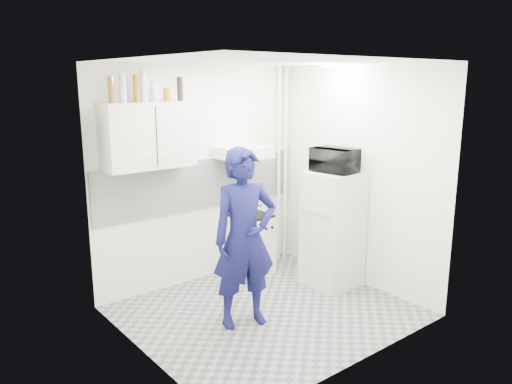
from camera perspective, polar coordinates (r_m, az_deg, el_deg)
floor at (r=5.50m, az=1.26°, el=-13.50°), size 2.80×2.80×0.00m
ceiling at (r=4.94m, az=1.41°, el=14.71°), size 2.80×2.80×0.00m
wall_back at (r=6.05m, az=-6.33°, el=1.88°), size 2.80×0.00×2.80m
wall_left at (r=4.32m, az=-13.05°, el=-2.76°), size 0.00×2.60×2.60m
wall_right at (r=6.04m, az=11.55°, el=1.69°), size 0.00×2.60×2.60m
person at (r=4.93m, az=-1.31°, el=-5.30°), size 0.75×0.59×1.81m
stove at (r=6.41m, az=-0.57°, el=-6.03°), size 0.46×0.46×0.74m
fridge at (r=6.02m, az=8.74°, el=-4.20°), size 0.57×0.57×1.38m
stove_top at (r=6.30m, az=-0.58°, el=-2.72°), size 0.44×0.44×0.03m
saucepan at (r=6.26m, az=-0.90°, el=-2.14°), size 0.20×0.20×0.11m
microwave at (r=5.84m, az=9.02°, el=3.62°), size 0.54×0.40×0.28m
bottle_a at (r=5.26m, az=-16.23°, el=11.14°), size 0.06×0.06×0.26m
bottle_b at (r=5.31m, az=-15.04°, el=11.41°), size 0.08×0.08×0.29m
bottle_c at (r=5.37m, az=-13.51°, el=11.44°), size 0.07×0.07×0.28m
bottle_d at (r=5.41m, az=-12.71°, el=11.71°), size 0.07×0.07×0.32m
canister_a at (r=5.46m, az=-11.48°, el=11.15°), size 0.08×0.08×0.21m
canister_b at (r=5.53m, az=-10.18°, el=10.89°), size 0.07×0.07×0.14m
bottle_e at (r=5.61m, az=-8.69°, el=11.56°), size 0.06×0.06×0.26m
upper_cabinet at (r=5.45m, az=-12.16°, el=6.34°), size 1.00×0.35×0.70m
range_hood at (r=6.06m, az=-1.51°, el=4.56°), size 0.60×0.50×0.14m
backsplash at (r=6.06m, az=-6.23°, el=0.93°), size 2.74×0.03×0.60m
pipe_a at (r=6.76m, az=3.37°, el=3.09°), size 0.05×0.05×2.60m
pipe_b at (r=6.68m, az=2.61°, el=2.98°), size 0.04×0.04×2.60m
ceiling_spot_fixture at (r=5.77m, az=7.92°, el=14.01°), size 0.10×0.10×0.02m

